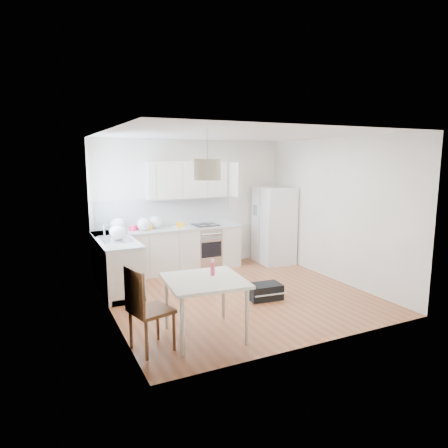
% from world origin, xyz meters
% --- Properties ---
extents(floor, '(4.20, 4.20, 0.00)m').
position_xyz_m(floor, '(0.00, 0.00, 0.00)').
color(floor, brown).
rests_on(floor, ground).
extents(ceiling, '(4.20, 4.20, 0.00)m').
position_xyz_m(ceiling, '(0.00, 0.00, 2.70)').
color(ceiling, white).
rests_on(ceiling, wall_back).
extents(wall_back, '(4.20, 0.00, 4.20)m').
position_xyz_m(wall_back, '(0.00, 2.10, 1.35)').
color(wall_back, beige).
rests_on(wall_back, floor).
extents(wall_left, '(0.00, 4.20, 4.20)m').
position_xyz_m(wall_left, '(-2.10, 0.00, 1.35)').
color(wall_left, beige).
rests_on(wall_left, floor).
extents(wall_right, '(0.00, 4.20, 4.20)m').
position_xyz_m(wall_right, '(2.10, 0.00, 1.35)').
color(wall_right, beige).
rests_on(wall_right, floor).
extents(window_glassblock, '(0.02, 1.00, 1.00)m').
position_xyz_m(window_glassblock, '(-2.09, 1.15, 1.75)').
color(window_glassblock, '#BFE0F9').
rests_on(window_glassblock, wall_left).
extents(cabinets_back, '(3.00, 0.60, 0.88)m').
position_xyz_m(cabinets_back, '(-0.60, 1.80, 0.44)').
color(cabinets_back, beige).
rests_on(cabinets_back, floor).
extents(cabinets_left, '(0.60, 1.80, 0.88)m').
position_xyz_m(cabinets_left, '(-1.80, 1.20, 0.44)').
color(cabinets_left, beige).
rests_on(cabinets_left, floor).
extents(counter_back, '(3.02, 0.64, 0.04)m').
position_xyz_m(counter_back, '(-0.60, 1.80, 0.90)').
color(counter_back, silver).
rests_on(counter_back, cabinets_back).
extents(counter_left, '(0.64, 1.82, 0.04)m').
position_xyz_m(counter_left, '(-1.80, 1.20, 0.90)').
color(counter_left, silver).
rests_on(counter_left, cabinets_left).
extents(backsplash_back, '(3.00, 0.01, 0.58)m').
position_xyz_m(backsplash_back, '(-0.60, 2.09, 1.21)').
color(backsplash_back, silver).
rests_on(backsplash_back, wall_back).
extents(backsplash_left, '(0.01, 1.80, 0.58)m').
position_xyz_m(backsplash_left, '(-2.09, 1.20, 1.21)').
color(backsplash_left, silver).
rests_on(backsplash_left, wall_left).
extents(upper_cabinets, '(1.70, 0.32, 0.75)m').
position_xyz_m(upper_cabinets, '(-0.15, 1.94, 1.88)').
color(upper_cabinets, beige).
rests_on(upper_cabinets, wall_back).
extents(range_oven, '(0.50, 0.61, 0.88)m').
position_xyz_m(range_oven, '(0.20, 1.80, 0.44)').
color(range_oven, '#BBBDC0').
rests_on(range_oven, floor).
extents(sink, '(0.50, 0.80, 0.16)m').
position_xyz_m(sink, '(-1.80, 1.15, 0.92)').
color(sink, '#BBBDC0').
rests_on(sink, counter_left).
extents(refrigerator, '(0.87, 0.90, 1.69)m').
position_xyz_m(refrigerator, '(1.75, 1.54, 0.85)').
color(refrigerator, white).
rests_on(refrigerator, floor).
extents(dining_table, '(1.07, 1.07, 0.78)m').
position_xyz_m(dining_table, '(-1.13, -1.27, 0.69)').
color(dining_table, beige).
rests_on(dining_table, floor).
extents(dining_chair, '(0.54, 0.54, 1.06)m').
position_xyz_m(dining_chair, '(-1.85, -1.33, 0.53)').
color(dining_chair, '#462915').
rests_on(dining_chair, floor).
extents(drink_bottle, '(0.08, 0.08, 0.21)m').
position_xyz_m(drink_bottle, '(-0.96, -1.15, 0.89)').
color(drink_bottle, '#E13E61').
rests_on(drink_bottle, dining_table).
extents(gym_bag, '(0.58, 0.41, 0.25)m').
position_xyz_m(gym_bag, '(0.32, -0.40, 0.13)').
color(gym_bag, black).
rests_on(gym_bag, floor).
extents(pendant_lamp, '(0.40, 0.40, 0.27)m').
position_xyz_m(pendant_lamp, '(-1.02, -1.12, 2.18)').
color(pendant_lamp, beige).
rests_on(pendant_lamp, ceiling).
extents(grocery_bag_a, '(0.30, 0.25, 0.27)m').
position_xyz_m(grocery_bag_a, '(-1.61, 1.85, 1.05)').
color(grocery_bag_a, white).
rests_on(grocery_bag_a, counter_back).
extents(grocery_bag_b, '(0.27, 0.23, 0.24)m').
position_xyz_m(grocery_bag_b, '(-1.13, 1.74, 1.04)').
color(grocery_bag_b, white).
rests_on(grocery_bag_b, counter_back).
extents(grocery_bag_c, '(0.28, 0.24, 0.25)m').
position_xyz_m(grocery_bag_c, '(-0.87, 1.87, 1.05)').
color(grocery_bag_c, white).
rests_on(grocery_bag_c, counter_back).
extents(grocery_bag_d, '(0.22, 0.19, 0.20)m').
position_xyz_m(grocery_bag_d, '(-1.76, 1.35, 1.02)').
color(grocery_bag_d, white).
rests_on(grocery_bag_d, counter_back).
extents(grocery_bag_e, '(0.28, 0.24, 0.25)m').
position_xyz_m(grocery_bag_e, '(-1.76, 1.05, 1.04)').
color(grocery_bag_e, white).
rests_on(grocery_bag_e, counter_left).
extents(snack_orange, '(0.15, 0.10, 0.10)m').
position_xyz_m(snack_orange, '(-0.37, 1.79, 0.97)').
color(snack_orange, orange).
rests_on(snack_orange, counter_back).
extents(snack_yellow, '(0.19, 0.14, 0.12)m').
position_xyz_m(snack_yellow, '(-1.04, 1.79, 0.98)').
color(snack_yellow, yellow).
rests_on(snack_yellow, counter_back).
extents(snack_red, '(0.18, 0.17, 0.11)m').
position_xyz_m(snack_red, '(-1.31, 1.81, 0.97)').
color(snack_red, red).
rests_on(snack_red, counter_back).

